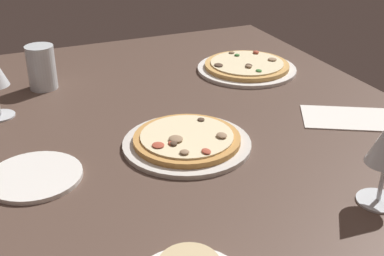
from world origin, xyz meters
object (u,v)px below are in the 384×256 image
at_px(pizza_main, 187,141).
at_px(side_plate, 35,176).
at_px(pizza_side, 247,67).
at_px(water_glass, 42,70).
at_px(paper_menu, 347,118).

distance_m(pizza_main, side_plate, 0.31).
height_order(pizza_side, water_glass, water_glass).
bearing_deg(side_plate, pizza_side, -61.15).
height_order(water_glass, paper_menu, water_glass).
distance_m(pizza_side, side_plate, 0.74).
relative_size(pizza_main, paper_menu, 1.30).
height_order(pizza_side, side_plate, pizza_side).
xyz_separation_m(pizza_side, side_plate, (-0.36, 0.65, -0.01)).
bearing_deg(side_plate, water_glass, -10.74).
distance_m(pizza_main, pizza_side, 0.49).
bearing_deg(paper_menu, pizza_main, 115.24).
relative_size(pizza_side, water_glass, 2.46).
xyz_separation_m(pizza_main, pizza_side, (0.35, -0.34, 0.00)).
bearing_deg(pizza_side, paper_menu, -170.70).
distance_m(pizza_main, paper_menu, 0.40).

